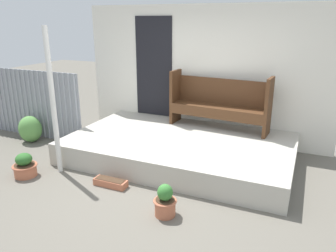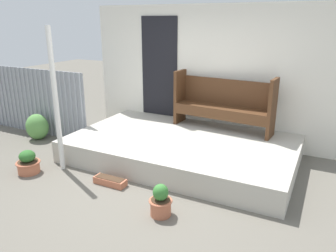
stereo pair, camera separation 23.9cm
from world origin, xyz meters
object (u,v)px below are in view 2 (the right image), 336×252
bench (223,102)px  flower_pot_left (28,163)px  shrub_by_fence (37,127)px  support_post (56,102)px  planter_box_rect (110,181)px  flower_pot_middle (161,202)px

bench → flower_pot_left: 3.48m
bench → shrub_by_fence: 3.73m
shrub_by_fence → support_post: bearing=-29.7°
support_post → flower_pot_left: size_ratio=5.96×
planter_box_rect → flower_pot_left: bearing=-169.5°
support_post → shrub_by_fence: bearing=150.3°
support_post → planter_box_rect: size_ratio=4.46×
support_post → flower_pot_left: bearing=-136.0°
flower_pot_left → planter_box_rect: flower_pot_left is taller
planter_box_rect → support_post: bearing=174.5°
flower_pot_middle → bench: bearing=90.8°
support_post → shrub_by_fence: size_ratio=4.28×
planter_box_rect → shrub_by_fence: bearing=159.4°
bench → flower_pot_middle: (0.04, -2.53, -0.71)m
flower_pot_middle → planter_box_rect: (-1.04, 0.36, -0.13)m
bench → shrub_by_fence: size_ratio=3.56×
shrub_by_fence → flower_pot_middle: bearing=-20.2°
support_post → flower_pot_middle: size_ratio=5.32×
planter_box_rect → shrub_by_fence: shrub_by_fence is taller
bench → flower_pot_middle: bench is taller
flower_pot_left → shrub_by_fence: 1.60m
flower_pot_middle → shrub_by_fence: 3.73m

